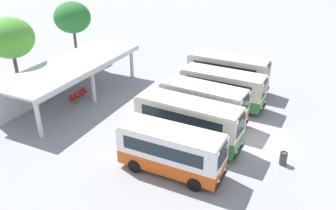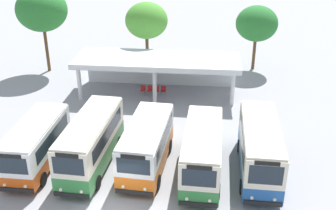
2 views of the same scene
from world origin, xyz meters
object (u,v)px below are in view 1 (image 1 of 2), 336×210
waiting_chair_second_from_end (76,96)px  waiting_chair_middle_seat (81,94)px  litter_bin_apron (283,158)px  city_bus_fourth_amber (223,87)px  city_bus_second_in_row (188,121)px  waiting_chair_end_by_column (72,99)px  waiting_chair_fourth_seat (84,91)px  city_bus_fifth_blue (228,72)px  city_bus_middle_cream (203,102)px  city_bus_nearest_orange (171,149)px

waiting_chair_second_from_end → waiting_chair_middle_seat: 0.62m
waiting_chair_middle_seat → litter_bin_apron: size_ratio=0.96×
city_bus_fourth_amber → waiting_chair_middle_seat: size_ratio=8.60×
city_bus_second_in_row → waiting_chair_end_by_column: city_bus_second_in_row is taller
city_bus_fourth_amber → waiting_chair_second_from_end: city_bus_fourth_amber is taller
litter_bin_apron → waiting_chair_second_from_end: bearing=84.7°
waiting_chair_second_from_end → waiting_chair_fourth_seat: bearing=1.0°
city_bus_fifth_blue → waiting_chair_fourth_seat: 13.67m
city_bus_second_in_row → litter_bin_apron: bearing=-86.9°
city_bus_middle_cream → city_bus_fourth_amber: (3.52, -0.47, 0.00)m
waiting_chair_second_from_end → litter_bin_apron: size_ratio=0.96×
city_bus_nearest_orange → city_bus_fifth_blue: (14.09, 0.64, 0.15)m
city_bus_middle_cream → waiting_chair_end_by_column: 11.81m
waiting_chair_fourth_seat → litter_bin_apron: size_ratio=0.96×
city_bus_middle_cream → city_bus_fifth_blue: (7.05, 0.13, 0.10)m
waiting_chair_end_by_column → waiting_chair_fourth_seat: 1.85m
city_bus_middle_cream → waiting_chair_middle_seat: bearing=94.1°
city_bus_middle_cream → waiting_chair_fourth_seat: bearing=91.0°
city_bus_fourth_amber → city_bus_second_in_row: bearing=177.6°
waiting_chair_fourth_seat → waiting_chair_end_by_column: bearing=-177.8°
city_bus_fifth_blue → waiting_chair_second_from_end: (-8.48, 11.49, -1.31)m
city_bus_middle_cream → waiting_chair_end_by_column: city_bus_middle_cream is taller
city_bus_fourth_amber → litter_bin_apron: bearing=-136.4°
city_bus_fifth_blue → litter_bin_apron: 12.43m
waiting_chair_second_from_end → waiting_chair_end_by_column: bearing=-175.4°
city_bus_nearest_orange → city_bus_fourth_amber: 10.57m
waiting_chair_second_from_end → waiting_chair_fourth_seat: 1.23m
city_bus_middle_cream → waiting_chair_middle_seat: city_bus_middle_cream is taller
city_bus_second_in_row → city_bus_fifth_blue: 10.57m
city_bus_fourth_amber → city_bus_fifth_blue: size_ratio=0.96×
litter_bin_apron → waiting_chair_fourth_seat: bearing=80.9°
city_bus_middle_cream → waiting_chair_second_from_end: (-1.44, 11.62, -1.21)m
city_bus_fourth_amber → city_bus_fifth_blue: (3.52, 0.60, 0.10)m
city_bus_nearest_orange → waiting_chair_second_from_end: city_bus_nearest_orange is taller
city_bus_middle_cream → litter_bin_apron: (-3.16, -6.83, -1.27)m
city_bus_middle_cream → waiting_chair_middle_seat: (-0.82, 11.58, -1.21)m
city_bus_middle_cream → city_bus_nearest_orange: bearing=-175.8°
waiting_chair_middle_seat → waiting_chair_fourth_seat: size_ratio=1.00×
waiting_chair_end_by_column → city_bus_second_in_row: bearing=-97.1°
city_bus_fifth_blue → waiting_chair_second_from_end: size_ratio=8.98×
city_bus_nearest_orange → waiting_chair_middle_seat: city_bus_nearest_orange is taller
city_bus_second_in_row → waiting_chair_end_by_column: 11.91m
city_bus_second_in_row → waiting_chair_end_by_column: bearing=82.9°
city_bus_second_in_row → waiting_chair_second_from_end: city_bus_second_in_row is taller
city_bus_middle_cream → litter_bin_apron: size_ratio=7.82×
city_bus_nearest_orange → city_bus_middle_cream: bearing=4.2°
city_bus_fourth_amber → city_bus_fifth_blue: bearing=9.7°
city_bus_nearest_orange → litter_bin_apron: 7.52m
waiting_chair_end_by_column → waiting_chair_fourth_seat: (1.85, 0.07, 0.00)m
city_bus_fifth_blue → litter_bin_apron: (-10.21, -6.96, -1.38)m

